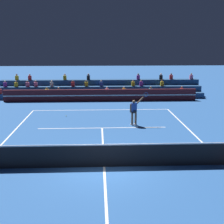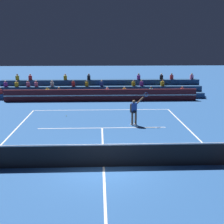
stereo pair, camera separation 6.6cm
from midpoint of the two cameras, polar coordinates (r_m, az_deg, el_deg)
The scene contains 7 objects.
ground_plane at distance 14.10m, azimuth -1.59°, elevation -9.99°, with size 120.00×120.00×0.00m, color #285699.
court_lines at distance 14.09m, azimuth -1.59°, elevation -9.97°, with size 11.10×23.90×0.01m.
tennis_net at distance 13.89m, azimuth -1.61°, elevation -7.92°, with size 12.00×0.10×1.10m.
sponsor_banner_wall at distance 29.27m, azimuth -2.16°, elevation 3.09°, with size 18.00×0.26×1.10m.
bleacher_stand at distance 31.76m, azimuth -2.22°, elevation 4.03°, with size 20.31×2.85×2.28m.
tennis_player at distance 20.66m, azimuth 4.00°, elevation 0.21°, with size 1.32×0.57×2.23m.
tennis_ball at distance 23.53m, azimuth -8.47°, elevation -0.71°, with size 0.07×0.07×0.07m, color #C6DB33.
Camera 1 is at (-0.24, -13.00, 5.44)m, focal length 50.00 mm.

